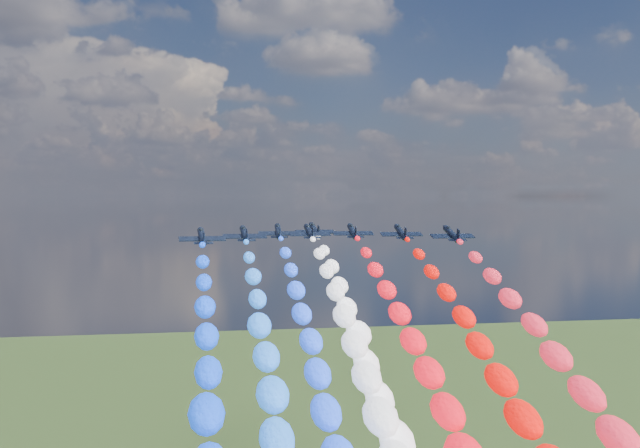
{
  "coord_description": "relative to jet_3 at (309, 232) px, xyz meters",
  "views": [
    {
      "loc": [
        -27.5,
        -159.81,
        100.21
      ],
      "look_at": [
        0.0,
        4.0,
        94.09
      ],
      "focal_mm": 42.22,
      "sensor_mm": 36.0,
      "label": 1
    }
  ],
  "objects": [
    {
      "name": "trail_4",
      "position": [
        2.76,
        -51.94,
        -24.28
      ],
      "size": [
        6.2,
        119.17,
        52.04
      ],
      "primitive_type": null,
      "color": "white"
    },
    {
      "name": "jet_5",
      "position": [
        10.33,
        1.16,
        0.0
      ],
      "size": [
        9.98,
        13.27,
        5.87
      ],
      "primitive_type": null,
      "rotation": [
        0.26,
        0.0,
        -0.05
      ],
      "color": "black"
    },
    {
      "name": "trail_5",
      "position": [
        10.33,
        -60.44,
        -24.28
      ],
      "size": [
        6.2,
        119.17,
        52.04
      ],
      "primitive_type": null,
      "color": "red"
    },
    {
      "name": "jet_7",
      "position": [
        28.88,
        -14.24,
        0.0
      ],
      "size": [
        9.71,
        13.07,
        5.87
      ],
      "primitive_type": null,
      "rotation": [
        0.26,
        0.0,
        -0.03
      ],
      "color": "black"
    },
    {
      "name": "trail_2",
      "position": [
        -6.73,
        -57.94,
        -24.28
      ],
      "size": [
        6.2,
        119.17,
        52.04
      ],
      "primitive_type": null,
      "color": "#1C47FA"
    },
    {
      "name": "jet_1",
      "position": [
        -15.29,
        -7.51,
        0.0
      ],
      "size": [
        9.77,
        13.12,
        5.87
      ],
      "primitive_type": null,
      "rotation": [
        0.26,
        0.0,
        0.04
      ],
      "color": "black"
    },
    {
      "name": "trail_6",
      "position": [
        20.27,
        -66.2,
        -24.28
      ],
      "size": [
        6.2,
        119.17,
        52.04
      ],
      "primitive_type": null,
      "color": "red"
    },
    {
      "name": "trail_1",
      "position": [
        -15.29,
        -69.12,
        -24.28
      ],
      "size": [
        6.2,
        119.17,
        52.04
      ],
      "primitive_type": null,
      "color": "blue"
    },
    {
      "name": "jet_4",
      "position": [
        2.76,
        9.66,
        0.0
      ],
      "size": [
        9.84,
        13.17,
        5.87
      ],
      "primitive_type": null,
      "rotation": [
        0.26,
        0.0,
        0.04
      ],
      "color": "black"
    },
    {
      "name": "jet_6",
      "position": [
        20.27,
        -4.59,
        0.0
      ],
      "size": [
        9.92,
        13.22,
        5.87
      ],
      "primitive_type": null,
      "rotation": [
        0.26,
        0.0,
        -0.05
      ],
      "color": "black"
    },
    {
      "name": "trail_3",
      "position": [
        0.0,
        -61.61,
        -24.28
      ],
      "size": [
        6.2,
        119.17,
        52.04
      ],
      "primitive_type": null,
      "color": "white"
    },
    {
      "name": "jet_0",
      "position": [
        -24.41,
        -15.71,
        0.0
      ],
      "size": [
        10.09,
        13.34,
        5.87
      ],
      "primitive_type": null,
      "rotation": [
        0.26,
        0.0,
        0.06
      ],
      "color": "black"
    },
    {
      "name": "jet_2",
      "position": [
        -6.73,
        3.66,
        0.0
      ],
      "size": [
        10.05,
        13.31,
        5.87
      ],
      "primitive_type": null,
      "rotation": [
        0.26,
        0.0,
        -0.06
      ],
      "color": "black"
    },
    {
      "name": "jet_3",
      "position": [
        0.0,
        0.0,
        0.0
      ],
      "size": [
        9.49,
        12.91,
        5.87
      ],
      "primitive_type": null,
      "rotation": [
        0.26,
        0.0,
        0.01
      ],
      "color": "black"
    },
    {
      "name": "trail_7",
      "position": [
        28.88,
        -75.85,
        -24.28
      ],
      "size": [
        6.2,
        119.17,
        52.04
      ],
      "primitive_type": null,
      "color": "red"
    }
  ]
}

